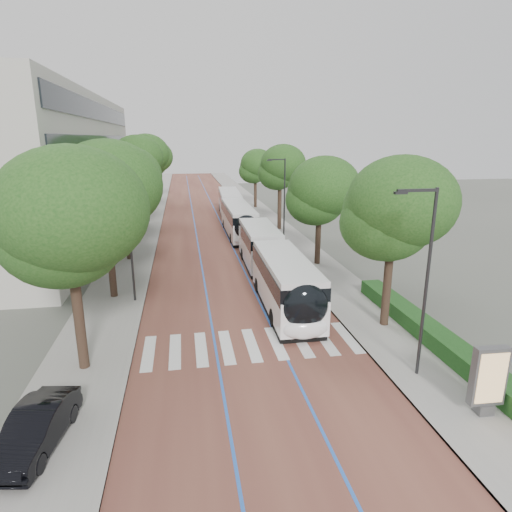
% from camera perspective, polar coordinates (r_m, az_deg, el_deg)
% --- Properties ---
extents(ground, '(160.00, 160.00, 0.00)m').
position_cam_1_polar(ground, '(20.82, -0.69, -13.08)').
color(ground, '#51544C').
rests_on(ground, ground).
extents(road, '(11.00, 140.00, 0.02)m').
position_cam_1_polar(road, '(58.99, -6.86, 5.62)').
color(road, brown).
rests_on(road, ground).
extents(sidewalk_left, '(4.00, 140.00, 0.12)m').
position_cam_1_polar(sidewalk_left, '(59.09, -14.17, 5.33)').
color(sidewalk_left, gray).
rests_on(sidewalk_left, ground).
extents(sidewalk_right, '(4.00, 140.00, 0.12)m').
position_cam_1_polar(sidewalk_right, '(59.81, 0.37, 5.91)').
color(sidewalk_right, gray).
rests_on(sidewalk_right, ground).
extents(kerb_left, '(0.20, 140.00, 0.14)m').
position_cam_1_polar(kerb_left, '(58.97, -12.32, 5.42)').
color(kerb_left, gray).
rests_on(kerb_left, ground).
extents(kerb_right, '(0.20, 140.00, 0.14)m').
position_cam_1_polar(kerb_right, '(59.51, -1.44, 5.86)').
color(kerb_right, gray).
rests_on(kerb_right, ground).
extents(zebra_crossing, '(10.55, 3.60, 0.01)m').
position_cam_1_polar(zebra_crossing, '(21.71, -0.58, -11.73)').
color(zebra_crossing, silver).
rests_on(zebra_crossing, ground).
extents(lane_line_left, '(0.12, 126.00, 0.01)m').
position_cam_1_polar(lane_line_left, '(58.93, -8.42, 5.57)').
color(lane_line_left, blue).
rests_on(lane_line_left, road).
extents(lane_line_right, '(0.12, 126.00, 0.01)m').
position_cam_1_polar(lane_line_right, '(59.08, -5.30, 5.70)').
color(lane_line_right, blue).
rests_on(lane_line_right, road).
extents(office_building, '(18.11, 40.00, 14.00)m').
position_cam_1_polar(office_building, '(49.07, -30.01, 9.98)').
color(office_building, beige).
rests_on(office_building, ground).
extents(hedge, '(1.20, 14.00, 0.80)m').
position_cam_1_polar(hedge, '(23.63, 21.97, -9.26)').
color(hedge, '#184016').
rests_on(hedge, sidewalk_right).
extents(streetlight_near, '(1.82, 0.20, 8.00)m').
position_cam_1_polar(streetlight_near, '(18.52, 21.50, -1.71)').
color(streetlight_near, '#2A2A2D').
rests_on(streetlight_near, sidewalk_right).
extents(streetlight_far, '(1.82, 0.20, 8.00)m').
position_cam_1_polar(streetlight_far, '(41.50, 3.57, 8.31)').
color(streetlight_far, '#2A2A2D').
rests_on(streetlight_far, sidewalk_right).
extents(lamp_post_left, '(0.14, 0.14, 8.00)m').
position_cam_1_polar(lamp_post_left, '(26.91, -16.44, 2.31)').
color(lamp_post_left, '#2A2A2D').
rests_on(lamp_post_left, sidewalk_left).
extents(trees_left, '(6.43, 61.11, 9.95)m').
position_cam_1_polar(trees_left, '(42.98, -16.20, 10.61)').
color(trees_left, black).
rests_on(trees_left, ground).
extents(trees_right, '(5.53, 47.22, 8.78)m').
position_cam_1_polar(trees_right, '(39.25, 6.00, 9.70)').
color(trees_right, black).
rests_on(trees_right, ground).
extents(lead_bus, '(2.86, 18.44, 3.20)m').
position_cam_1_polar(lead_bus, '(29.01, 2.27, -1.23)').
color(lead_bus, black).
rests_on(lead_bus, ground).
extents(bus_queued_0, '(2.58, 12.41, 3.20)m').
position_cam_1_polar(bus_queued_0, '(44.93, -2.31, 4.75)').
color(bus_queued_0, white).
rests_on(bus_queued_0, ground).
extents(bus_queued_1, '(3.12, 12.50, 3.20)m').
position_cam_1_polar(bus_queued_1, '(56.78, -3.49, 6.97)').
color(bus_queued_1, white).
rests_on(bus_queued_1, ground).
extents(ad_panel, '(1.30, 0.52, 2.67)m').
position_cam_1_polar(ad_panel, '(18.16, 28.56, -14.23)').
color(ad_panel, '#59595B').
rests_on(ad_panel, sidewalk_right).
extents(parked_car, '(2.09, 4.32, 1.37)m').
position_cam_1_polar(parked_car, '(16.66, -27.29, -19.74)').
color(parked_car, black).
rests_on(parked_car, sidewalk_left).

